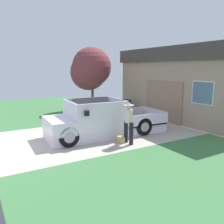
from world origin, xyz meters
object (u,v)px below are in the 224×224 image
at_px(house_with_garage, 203,82).
at_px(wheeled_trash_bin, 124,107).
at_px(person_with_hat, 129,121).
at_px(front_yard_tree, 90,69).
at_px(handbag, 121,139).
at_px(pickup_truck, 98,119).

height_order(house_with_garage, wheeled_trash_bin, house_with_garage).
bearing_deg(wheeled_trash_bin, person_with_hat, -31.91).
bearing_deg(front_yard_tree, handbag, -16.59).
distance_m(pickup_truck, front_yard_tree, 6.90).
xyz_separation_m(handbag, house_with_garage, (-2.31, 7.71, 1.97)).
bearing_deg(wheeled_trash_bin, front_yard_tree, -156.72).
xyz_separation_m(pickup_truck, handbag, (1.35, 0.32, -0.61)).
bearing_deg(pickup_truck, person_with_hat, -158.25).
relative_size(pickup_truck, handbag, 12.36).
bearing_deg(house_with_garage, front_yard_tree, -132.74).
distance_m(front_yard_tree, wheeled_trash_bin, 3.73).
bearing_deg(house_with_garage, pickup_truck, -83.23).
height_order(pickup_truck, front_yard_tree, front_yard_tree).
xyz_separation_m(house_with_garage, wheeled_trash_bin, (-2.45, -4.37, -1.56)).
relative_size(handbag, front_yard_tree, 0.10).
bearing_deg(pickup_truck, handbag, -163.70).
relative_size(person_with_hat, handbag, 3.77).
relative_size(front_yard_tree, wheeled_trash_bin, 4.42).
distance_m(house_with_garage, wheeled_trash_bin, 5.25).
distance_m(pickup_truck, house_with_garage, 8.20).
distance_m(pickup_truck, person_with_hat, 1.70).
relative_size(handbag, house_with_garage, 0.05).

